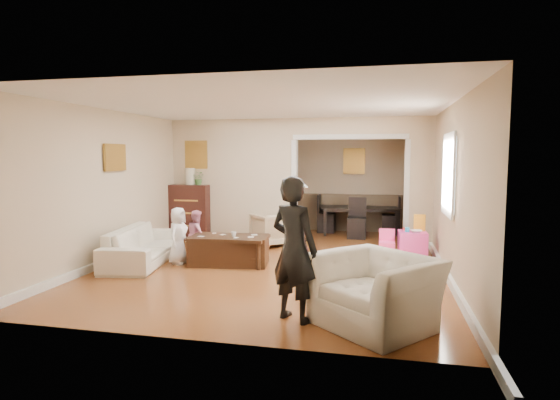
% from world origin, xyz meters
% --- Properties ---
extents(floor, '(7.00, 7.00, 0.00)m').
position_xyz_m(floor, '(0.00, 0.00, 0.00)').
color(floor, '#9B5228').
rests_on(floor, ground).
extents(partition_left, '(2.75, 0.18, 2.60)m').
position_xyz_m(partition_left, '(-1.38, 1.80, 1.30)').
color(partition_left, '#BFAC8C').
rests_on(partition_left, ground).
extents(partition_right, '(0.55, 0.18, 2.60)m').
position_xyz_m(partition_right, '(2.48, 1.80, 1.30)').
color(partition_right, '#BFAC8C').
rests_on(partition_right, ground).
extents(partition_header, '(2.22, 0.18, 0.35)m').
position_xyz_m(partition_header, '(1.10, 1.80, 2.42)').
color(partition_header, '#BFAC8C').
rests_on(partition_header, partition_right).
extents(window_pane, '(0.03, 0.95, 1.10)m').
position_xyz_m(window_pane, '(2.73, -0.40, 1.55)').
color(window_pane, white).
rests_on(window_pane, ground).
extents(framed_art_partition, '(0.45, 0.03, 0.55)m').
position_xyz_m(framed_art_partition, '(-2.20, 1.70, 1.85)').
color(framed_art_partition, brown).
rests_on(framed_art_partition, partition_left).
extents(framed_art_sofa_wall, '(0.03, 0.55, 0.40)m').
position_xyz_m(framed_art_sofa_wall, '(-2.71, -0.60, 1.80)').
color(framed_art_sofa_wall, brown).
extents(framed_art_alcove, '(0.45, 0.03, 0.55)m').
position_xyz_m(framed_art_alcove, '(1.10, 3.44, 1.70)').
color(framed_art_alcove, brown).
extents(sofa, '(1.14, 2.18, 0.60)m').
position_xyz_m(sofa, '(-2.22, -0.59, 0.30)').
color(sofa, '#EFE6CE').
rests_on(sofa, ground).
extents(armchair_back, '(1.02, 1.02, 0.67)m').
position_xyz_m(armchair_back, '(-0.41, 1.33, 0.33)').
color(armchair_back, tan).
rests_on(armchair_back, ground).
extents(armchair_front, '(1.56, 1.55, 0.77)m').
position_xyz_m(armchair_front, '(1.70, -2.72, 0.38)').
color(armchair_front, '#EFE6CE').
rests_on(armchair_front, ground).
extents(dresser, '(0.87, 0.49, 1.20)m').
position_xyz_m(dresser, '(-2.33, 1.67, 0.60)').
color(dresser, '#351310').
rests_on(dresser, ground).
extents(table_lamp, '(0.22, 0.22, 0.36)m').
position_xyz_m(table_lamp, '(-2.33, 1.67, 1.38)').
color(table_lamp, beige).
rests_on(table_lamp, dresser).
extents(potted_plant, '(0.26, 0.22, 0.28)m').
position_xyz_m(potted_plant, '(-2.13, 1.67, 1.34)').
color(potted_plant, '#4B7F38').
rests_on(potted_plant, dresser).
extents(coffee_table, '(1.36, 0.81, 0.48)m').
position_xyz_m(coffee_table, '(-0.75, -0.41, 0.24)').
color(coffee_table, '#382012').
rests_on(coffee_table, ground).
extents(coffee_cup, '(0.10, 0.10, 0.09)m').
position_xyz_m(coffee_cup, '(-0.65, -0.46, 0.53)').
color(coffee_cup, silver).
rests_on(coffee_cup, coffee_table).
extents(play_table, '(0.51, 0.51, 0.47)m').
position_xyz_m(play_table, '(2.31, 0.81, 0.23)').
color(play_table, '#EB3DA4').
rests_on(play_table, ground).
extents(cereal_box, '(0.20, 0.08, 0.30)m').
position_xyz_m(cereal_box, '(2.43, 0.91, 0.62)').
color(cereal_box, yellow).
rests_on(cereal_box, play_table).
extents(cyan_cup, '(0.08, 0.08, 0.08)m').
position_xyz_m(cyan_cup, '(2.21, 0.76, 0.51)').
color(cyan_cup, '#2AADD5').
rests_on(cyan_cup, play_table).
extents(toy_block, '(0.10, 0.09, 0.05)m').
position_xyz_m(toy_block, '(2.19, 0.93, 0.49)').
color(toy_block, red).
rests_on(toy_block, play_table).
extents(play_bowl, '(0.21, 0.21, 0.05)m').
position_xyz_m(play_bowl, '(2.36, 0.69, 0.49)').
color(play_bowl, silver).
rests_on(play_bowl, play_table).
extents(dining_table, '(1.96, 1.34, 0.63)m').
position_xyz_m(dining_table, '(1.23, 3.17, 0.32)').
color(dining_table, black).
rests_on(dining_table, ground).
extents(adult_person, '(0.70, 0.61, 1.62)m').
position_xyz_m(adult_person, '(0.81, -2.73, 0.81)').
color(adult_person, black).
rests_on(adult_person, ground).
extents(child_kneel_a, '(0.33, 0.48, 0.96)m').
position_xyz_m(child_kneel_a, '(-1.60, -0.56, 0.48)').
color(child_kneel_a, white).
rests_on(child_kneel_a, ground).
extents(child_kneel_b, '(0.49, 0.53, 0.87)m').
position_xyz_m(child_kneel_b, '(-1.45, -0.11, 0.43)').
color(child_kneel_b, pink).
rests_on(child_kneel_b, ground).
extents(child_toddler, '(0.51, 0.53, 0.88)m').
position_xyz_m(child_toddler, '(0.30, 0.34, 0.44)').
color(child_toddler, black).
rests_on(child_toddler, ground).
extents(craft_papers, '(0.95, 0.44, 0.00)m').
position_xyz_m(craft_papers, '(-0.74, -0.37, 0.49)').
color(craft_papers, white).
rests_on(craft_papers, coffee_table).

